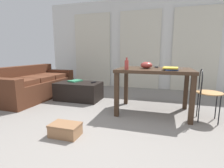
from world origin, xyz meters
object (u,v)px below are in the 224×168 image
(tv_remote_on_table, at_px, (156,67))
(shoebox, at_px, (65,130))
(tv_remote_primary, at_px, (94,82))
(magazine, at_px, (75,81))
(couch, at_px, (34,85))
(wire_chair, at_px, (205,89))
(bowl, at_px, (146,65))
(book_stack, at_px, (171,69))
(scissors, at_px, (178,69))
(coffee_table, at_px, (79,91))
(bottle_near, at_px, (127,65))
(craft_table, at_px, (154,75))

(tv_remote_on_table, relative_size, shoebox, 0.39)
(tv_remote_primary, xyz_separation_m, magazine, (-0.47, 0.04, 0.00))
(couch, distance_m, wire_chair, 3.50)
(wire_chair, bearing_deg, tv_remote_primary, 164.29)
(tv_remote_primary, xyz_separation_m, shoebox, (0.30, -1.64, -0.32))
(bowl, relative_size, book_stack, 0.71)
(couch, bearing_deg, book_stack, -8.73)
(scissors, height_order, shoebox, scissors)
(coffee_table, xyz_separation_m, bowl, (1.49, -0.38, 0.63))
(coffee_table, height_order, tv_remote_on_table, tv_remote_on_table)
(bottle_near, bearing_deg, tv_remote_primary, 139.23)
(book_stack, xyz_separation_m, scissors, (0.13, 0.27, -0.02))
(coffee_table, distance_m, craft_table, 1.73)
(wire_chair, xyz_separation_m, bowl, (-0.89, 0.13, 0.32))
(craft_table, relative_size, tv_remote_on_table, 8.51)
(tv_remote_primary, bearing_deg, wire_chair, -0.35)
(wire_chair, bearing_deg, tv_remote_on_table, 154.76)
(couch, bearing_deg, magazine, 13.49)
(coffee_table, relative_size, tv_remote_primary, 6.82)
(craft_table, bearing_deg, coffee_table, 167.24)
(coffee_table, xyz_separation_m, craft_table, (1.63, -0.37, 0.46))
(couch, relative_size, bottle_near, 10.12)
(bottle_near, xyz_separation_m, tv_remote_on_table, (0.43, 0.53, -0.07))
(bottle_near, height_order, book_stack, bottle_near)
(craft_table, distance_m, bottle_near, 0.56)
(bottle_near, height_order, magazine, bottle_near)
(bottle_near, relative_size, shoebox, 0.51)
(bowl, bearing_deg, magazine, 163.37)
(bowl, height_order, book_stack, bowl)
(coffee_table, height_order, wire_chair, wire_chair)
(craft_table, xyz_separation_m, bowl, (-0.13, -0.01, 0.16))
(bottle_near, distance_m, tv_remote_primary, 1.25)
(book_stack, distance_m, magazine, 2.16)
(scissors, bearing_deg, book_stack, -115.70)
(tv_remote_on_table, bearing_deg, magazine, 164.89)
(scissors, xyz_separation_m, tv_remote_primary, (-1.67, 0.37, -0.37))
(bowl, relative_size, shoebox, 0.53)
(tv_remote_on_table, distance_m, shoebox, 1.87)
(coffee_table, distance_m, scissors, 2.10)
(tv_remote_primary, bearing_deg, coffee_table, -153.07)
(scissors, bearing_deg, shoebox, -137.20)
(bottle_near, height_order, tv_remote_primary, bottle_near)
(bottle_near, xyz_separation_m, tv_remote_primary, (-0.88, 0.76, -0.44))
(tv_remote_primary, bearing_deg, book_stack, -7.41)
(craft_table, xyz_separation_m, tv_remote_primary, (-1.29, 0.44, -0.26))
(couch, xyz_separation_m, bottle_near, (2.31, -0.57, 0.55))
(bottle_near, distance_m, tv_remote_on_table, 0.69)
(couch, bearing_deg, tv_remote_on_table, -0.82)
(bowl, bearing_deg, scissors, 8.20)
(couch, relative_size, bowl, 9.80)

